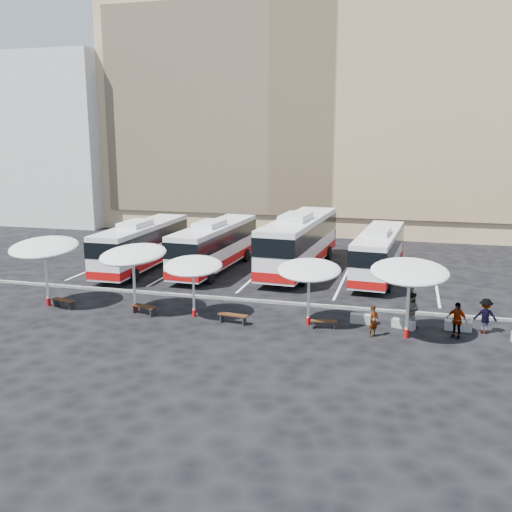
% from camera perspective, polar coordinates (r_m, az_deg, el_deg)
% --- Properties ---
extents(ground, '(120.00, 120.00, 0.00)m').
position_cam_1_polar(ground, '(33.38, -3.01, -4.64)').
color(ground, black).
rests_on(ground, ground).
extents(sandstone_building, '(42.00, 18.25, 29.60)m').
position_cam_1_polar(sandstone_building, '(63.14, 6.14, 14.70)').
color(sandstone_building, tan).
rests_on(sandstone_building, ground).
extents(apartment_block, '(14.00, 14.00, 18.00)m').
position_cam_1_polar(apartment_block, '(69.67, -18.33, 10.92)').
color(apartment_block, silver).
rests_on(apartment_block, ground).
extents(curb_divider, '(34.00, 0.25, 0.15)m').
position_cam_1_polar(curb_divider, '(33.82, -2.75, -4.28)').
color(curb_divider, black).
rests_on(curb_divider, ground).
extents(bay_lines, '(24.15, 12.00, 0.01)m').
position_cam_1_polar(bay_lines, '(40.80, 0.47, -1.54)').
color(bay_lines, white).
rests_on(bay_lines, ground).
extents(bus_0, '(2.72, 11.51, 3.65)m').
position_cam_1_polar(bus_0, '(41.99, -11.30, 1.21)').
color(bus_0, silver).
rests_on(bus_0, ground).
extents(bus_1, '(3.16, 11.70, 3.68)m').
position_cam_1_polar(bus_1, '(41.05, -4.12, 1.19)').
color(bus_1, silver).
rests_on(bus_1, ground).
extents(bus_2, '(3.67, 13.42, 4.22)m').
position_cam_1_polar(bus_2, '(41.03, 4.36, 1.57)').
color(bus_2, silver).
rests_on(bus_2, ground).
extents(bus_3, '(3.16, 11.16, 3.50)m').
position_cam_1_polar(bus_3, '(39.65, 12.17, 0.43)').
color(bus_3, silver).
rests_on(bus_3, ground).
extents(sunshade_0, '(4.33, 4.37, 3.98)m').
position_cam_1_polar(sunshade_0, '(34.01, -20.42, 0.80)').
color(sunshade_0, silver).
rests_on(sunshade_0, ground).
extents(sunshade_1, '(4.51, 4.54, 3.79)m').
position_cam_1_polar(sunshade_1, '(31.44, -12.21, 0.11)').
color(sunshade_1, silver).
rests_on(sunshade_1, ground).
extents(sunshade_2, '(3.68, 3.71, 3.26)m').
position_cam_1_polar(sunshade_2, '(30.23, -6.31, -1.02)').
color(sunshade_2, silver).
rests_on(sunshade_2, ground).
extents(sunshade_3, '(3.57, 3.61, 3.39)m').
position_cam_1_polar(sunshade_3, '(28.83, 5.33, -1.42)').
color(sunshade_3, silver).
rests_on(sunshade_3, ground).
extents(sunshade_4, '(4.10, 4.14, 3.82)m').
position_cam_1_polar(sunshade_4, '(27.68, 15.12, -1.57)').
color(sunshade_4, silver).
rests_on(sunshade_4, ground).
extents(wood_bench_0, '(1.60, 0.80, 0.47)m').
position_cam_1_polar(wood_bench_0, '(33.97, -18.68, -4.33)').
color(wood_bench_0, '#32190B').
rests_on(wood_bench_0, ground).
extents(wood_bench_1, '(1.64, 0.87, 0.49)m').
position_cam_1_polar(wood_bench_1, '(31.62, -11.15, -5.09)').
color(wood_bench_1, '#32190B').
rests_on(wood_bench_1, ground).
extents(wood_bench_2, '(1.63, 0.62, 0.49)m').
position_cam_1_polar(wood_bench_2, '(29.60, -2.32, -6.06)').
color(wood_bench_2, '#32190B').
rests_on(wood_bench_2, ground).
extents(wood_bench_3, '(1.38, 0.55, 0.41)m').
position_cam_1_polar(wood_bench_3, '(29.05, 6.78, -6.61)').
color(wood_bench_3, '#32190B').
rests_on(wood_bench_3, ground).
extents(conc_bench_0, '(1.29, 0.44, 0.48)m').
position_cam_1_polar(conc_bench_0, '(30.13, 10.65, -6.20)').
color(conc_bench_0, gray).
rests_on(conc_bench_0, ground).
extents(conc_bench_1, '(1.20, 0.78, 0.43)m').
position_cam_1_polar(conc_bench_1, '(29.83, 14.53, -6.62)').
color(conc_bench_1, gray).
rests_on(conc_bench_1, ground).
extents(conc_bench_2, '(1.30, 0.46, 0.49)m').
position_cam_1_polar(conc_bench_2, '(30.32, 19.56, -6.58)').
color(conc_bench_2, gray).
rests_on(conc_bench_2, ground).
extents(passenger_0, '(0.64, 0.66, 1.53)m').
position_cam_1_polar(passenger_0, '(28.15, 11.66, -6.42)').
color(passenger_0, black).
rests_on(passenger_0, ground).
extents(passenger_1, '(1.11, 1.04, 1.83)m').
position_cam_1_polar(passenger_1, '(29.88, 15.29, -5.23)').
color(passenger_1, black).
rests_on(passenger_1, ground).
extents(passenger_2, '(1.11, 0.91, 1.76)m').
position_cam_1_polar(passenger_2, '(29.02, 19.42, -6.07)').
color(passenger_2, black).
rests_on(passenger_2, ground).
extents(passenger_3, '(1.14, 0.67, 1.75)m').
position_cam_1_polar(passenger_3, '(30.19, 21.95, -5.58)').
color(passenger_3, black).
rests_on(passenger_3, ground).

